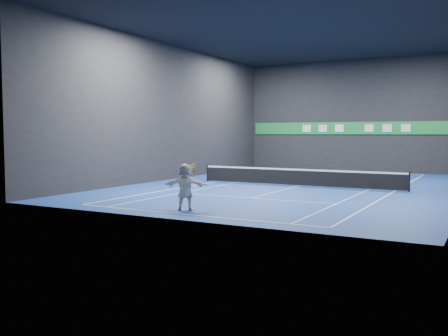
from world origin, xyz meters
The scene contains 19 objects.
ground centered at (0.00, 0.00, 0.00)m, with size 26.00×26.00×0.00m, color navy.
ceiling centered at (0.00, 0.00, 9.00)m, with size 26.00×26.00×0.00m, color black.
wall_back centered at (0.00, 13.00, 4.50)m, with size 18.00×0.10×9.00m, color black.
wall_front centered at (0.00, -13.00, 4.50)m, with size 18.00×0.10×9.00m, color black.
wall_left centered at (-9.00, 0.00, 4.50)m, with size 0.10×26.00×9.00m, color black.
baseline_near centered at (0.00, -11.89, 0.00)m, with size 10.98×0.08×0.01m, color white.
baseline_far centered at (0.00, 11.89, 0.00)m, with size 10.98×0.08×0.01m, color white.
sideline_doubles_left centered at (-5.49, 0.00, 0.00)m, with size 0.08×23.78×0.01m, color white.
sideline_doubles_right centered at (5.49, 0.00, 0.00)m, with size 0.08×23.78×0.01m, color white.
sideline_singles_left centered at (-4.11, 0.00, 0.00)m, with size 0.06×23.78×0.01m, color white.
sideline_singles_right centered at (4.11, 0.00, 0.00)m, with size 0.06×23.78×0.01m, color white.
service_line_near centered at (0.00, -6.40, 0.00)m, with size 8.23×0.06×0.01m, color white.
service_line_far centered at (0.00, 6.40, 0.00)m, with size 8.23×0.06×0.01m, color white.
center_service_line centered at (0.00, 0.00, 0.00)m, with size 0.06×12.80×0.01m, color white.
player centered at (-0.75, -10.98, 0.94)m, with size 1.75×0.56×1.89m, color white.
tennis_ball centered at (-0.89, -10.96, 2.87)m, with size 0.07×0.07×0.07m, color #B5D723.
tennis_net centered at (0.00, 0.00, 0.54)m, with size 12.50×0.10×1.07m.
sponsor_banner centered at (0.00, 12.93, 3.50)m, with size 17.64×0.11×1.00m.
tennis_racket centered at (-0.37, -10.93, 1.77)m, with size 0.44×0.34×0.67m.
Camera 1 is at (10.17, -27.72, 3.09)m, focal length 40.00 mm.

